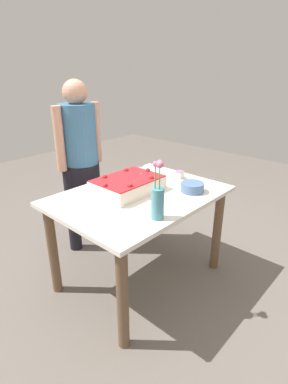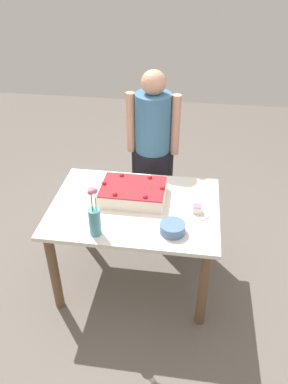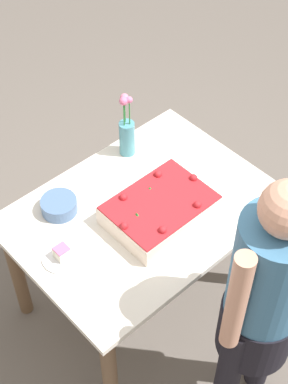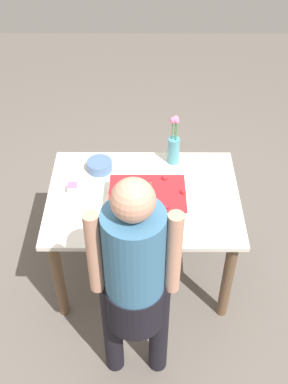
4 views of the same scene
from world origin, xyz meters
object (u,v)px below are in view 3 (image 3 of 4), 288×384
at_px(fruit_bowl, 59,206).
at_px(person_standing, 263,300).
at_px(flower_vase, 127,133).
at_px(sheet_cake, 160,209).
at_px(serving_plate_with_slice, 62,255).
at_px(cake_knife, 175,144).

distance_m(fruit_bowl, person_standing, 1.03).
distance_m(flower_vase, fruit_bowl, 0.51).
xyz_separation_m(sheet_cake, flower_vase, (-0.18, -0.43, 0.08)).
distance_m(sheet_cake, flower_vase, 0.47).
relative_size(serving_plate_with_slice, cake_knife, 0.87).
height_order(sheet_cake, person_standing, person_standing).
bearing_deg(person_standing, serving_plate_with_slice, 27.96).
distance_m(cake_knife, flower_vase, 0.28).
xyz_separation_m(sheet_cake, serving_plate_with_slice, (0.47, -0.12, -0.04)).
xyz_separation_m(cake_knife, person_standing, (0.46, 0.95, 0.12)).
bearing_deg(sheet_cake, fruit_bowl, -47.24).
bearing_deg(fruit_bowl, cake_knife, 176.96).
bearing_deg(sheet_cake, flower_vase, -112.36).
bearing_deg(cake_knife, flower_vase, -142.02).
height_order(fruit_bowl, person_standing, person_standing).
bearing_deg(serving_plate_with_slice, cake_knife, -167.68).
height_order(serving_plate_with_slice, cake_knife, serving_plate_with_slice).
bearing_deg(person_standing, sheet_cake, -5.66).
height_order(serving_plate_with_slice, person_standing, person_standing).
bearing_deg(cake_knife, fruit_bowl, -115.83).
bearing_deg(sheet_cake, person_standing, 84.34).
relative_size(sheet_cake, cake_knife, 2.25).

